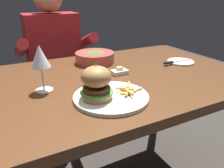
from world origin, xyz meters
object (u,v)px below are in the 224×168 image
object	(u,v)px
main_plate	(111,97)
burger_sandwich	(96,83)
bread_plate	(181,62)
butter_dish	(120,72)
soup_bowl	(95,57)
table_knife	(175,62)
diner_person	(56,72)
wine_glass	(40,58)

from	to	relation	value
main_plate	burger_sandwich	world-z (taller)	burger_sandwich
burger_sandwich	bread_plate	size ratio (longest dim) A/B	0.89
main_plate	butter_dish	world-z (taller)	butter_dish
butter_dish	soup_bowl	world-z (taller)	soup_bowl
main_plate	table_knife	world-z (taller)	table_knife
burger_sandwich	bread_plate	distance (m)	0.66
main_plate	soup_bowl	distance (m)	0.47
burger_sandwich	bread_plate	bearing A→B (deg)	19.79
diner_person	butter_dish	bearing A→B (deg)	-77.22
diner_person	burger_sandwich	bearing A→B (deg)	-93.74
wine_glass	soup_bowl	world-z (taller)	wine_glass
burger_sandwich	wine_glass	distance (m)	0.25
main_plate	soup_bowl	bearing A→B (deg)	73.86
wine_glass	table_knife	distance (m)	0.73
burger_sandwich	bread_plate	xyz separation A→B (m)	(0.62, 0.22, -0.07)
wine_glass	diner_person	xyz separation A→B (m)	(0.21, 0.72, -0.31)
main_plate	burger_sandwich	size ratio (longest dim) A/B	2.14
wine_glass	table_knife	size ratio (longest dim) A/B	0.97
wine_glass	diner_person	distance (m)	0.81
diner_person	wine_glass	bearing A→B (deg)	-106.19
burger_sandwich	diner_person	world-z (taller)	diner_person
burger_sandwich	diner_person	xyz separation A→B (m)	(0.06, 0.91, -0.25)
main_plate	table_knife	xyz separation A→B (m)	(0.51, 0.22, 0.01)
main_plate	wine_glass	distance (m)	0.31
wine_glass	bread_plate	bearing A→B (deg)	2.71
bread_plate	table_knife	world-z (taller)	table_knife
burger_sandwich	soup_bowl	size ratio (longest dim) A/B	0.60
soup_bowl	diner_person	distance (m)	0.52
wine_glass	soup_bowl	size ratio (longest dim) A/B	0.85
wine_glass	main_plate	bearing A→B (deg)	-42.62
main_plate	table_knife	size ratio (longest dim) A/B	1.47
burger_sandwich	wine_glass	world-z (taller)	wine_glass
table_knife	soup_bowl	bearing A→B (deg)	148.79
table_knife	diner_person	distance (m)	0.88
table_knife	soup_bowl	size ratio (longest dim) A/B	0.88
bread_plate	soup_bowl	distance (m)	0.49
burger_sandwich	butter_dish	size ratio (longest dim) A/B	1.69
burger_sandwich	butter_dish	distance (m)	0.31
main_plate	soup_bowl	world-z (taller)	soup_bowl
butter_dish	diner_person	xyz separation A→B (m)	(-0.16, 0.69, -0.19)
bread_plate	burger_sandwich	bearing A→B (deg)	-160.21
main_plate	table_knife	distance (m)	0.56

